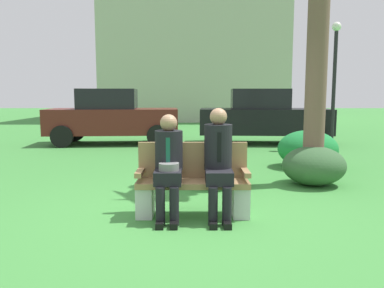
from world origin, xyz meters
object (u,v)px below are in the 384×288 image
seated_man_right (218,157)px  parked_car_near (112,117)px  parked_car_far (262,117)px  street_lamp (334,72)px  shrub_far_lawn (307,149)px  shrub_near_bench (313,166)px  shrub_mid_lawn (212,166)px  park_bench (192,184)px  seated_man_left (168,161)px  building_backdrop (193,36)px

seated_man_right → parked_car_near: (-2.76, 7.18, 0.09)m
parked_car_far → street_lamp: 2.46m
parked_car_near → parked_car_far: 4.62m
shrub_far_lawn → parked_car_far: 3.95m
shrub_far_lawn → shrub_near_bench: bearing=-103.1°
seated_man_right → shrub_near_bench: (1.71, 1.73, -0.42)m
shrub_mid_lawn → parked_car_near: bearing=117.0°
park_bench → seated_man_right: seated_man_right is taller
seated_man_right → shrub_far_lawn: seated_man_right is taller
seated_man_left → seated_man_right: seated_man_right is taller
park_bench → street_lamp: bearing=56.7°
seated_man_left → seated_man_right: bearing=1.3°
shrub_far_lawn → parked_car_near: 6.22m
seated_man_left → shrub_mid_lawn: seated_man_left is taller
parked_car_far → building_backdrop: (-2.06, 12.84, 4.34)m
seated_man_left → shrub_mid_lawn: 1.86m
seated_man_left → parked_car_far: bearing=71.2°
seated_man_right → building_backdrop: size_ratio=0.12×
shrub_far_lawn → parked_car_far: size_ratio=0.31×
parked_car_near → shrub_near_bench: bearing=-50.6°
seated_man_right → parked_car_near: size_ratio=0.33×
park_bench → seated_man_left: seated_man_left is taller
seated_man_right → shrub_mid_lawn: 1.74m
parked_car_near → building_backdrop: size_ratio=0.36×
seated_man_left → parked_car_near: bearing=106.7°
seated_man_left → building_backdrop: size_ratio=0.11×
parked_car_far → street_lamp: bearing=-36.8°
shrub_mid_lawn → building_backdrop: (-0.23, 18.38, 4.85)m
seated_man_right → shrub_near_bench: size_ratio=1.28×
shrub_mid_lawn → parked_car_near: (-2.79, 5.49, 0.51)m
street_lamp → parked_car_far: bearing=143.2°
parked_car_near → building_backdrop: (2.56, 12.89, 4.34)m
seated_man_left → shrub_far_lawn: (2.69, 3.32, -0.32)m
shrub_far_lawn → park_bench: bearing=-126.8°
park_bench → street_lamp: street_lamp is taller
park_bench → seated_man_left: bearing=-156.3°
park_bench → parked_car_far: bearing=73.0°
seated_man_right → street_lamp: 7.08m
shrub_mid_lawn → building_backdrop: 19.01m
shrub_near_bench → parked_car_far: bearing=88.4°
seated_man_left → building_backdrop: bearing=88.9°
seated_man_left → shrub_far_lawn: size_ratio=1.02×
shrub_near_bench → parked_car_far: size_ratio=0.26×
seated_man_right → building_backdrop: (-0.20, 20.07, 4.44)m
seated_man_left → building_backdrop: (0.40, 20.09, 4.48)m
seated_man_left → seated_man_right: size_ratio=0.94×
seated_man_right → shrub_far_lawn: (2.08, 3.31, -0.36)m
shrub_near_bench → building_backdrop: building_backdrop is taller
parked_car_far → park_bench: bearing=-107.0°
street_lamp → seated_man_right: bearing=-120.7°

